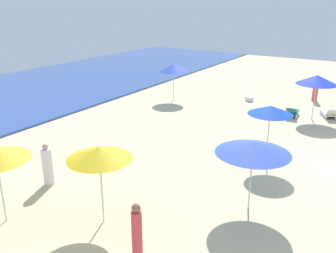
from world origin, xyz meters
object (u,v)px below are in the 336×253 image
(umbrella_0, at_px, (99,153))
(umbrella_5, at_px, (253,148))
(umbrella_2, at_px, (271,110))
(beachgoer_0, at_px, (315,90))
(beachgoer_1, at_px, (137,233))
(lounge_chair_4_0, at_px, (329,113))
(lounge_chair_4_1, at_px, (292,112))
(umbrella_3, at_px, (173,68))
(umbrella_4, at_px, (317,80))
(beachgoer_2, at_px, (48,166))
(cooler_box_1, at_px, (249,99))

(umbrella_0, xyz_separation_m, umbrella_5, (3.16, -3.62, -0.15))
(umbrella_2, relative_size, beachgoer_0, 1.50)
(umbrella_2, xyz_separation_m, beachgoer_1, (-7.97, 0.96, -1.51))
(umbrella_0, distance_m, beachgoer_1, 2.66)
(umbrella_0, relative_size, beachgoer_0, 1.51)
(lounge_chair_4_0, height_order, umbrella_5, umbrella_5)
(umbrella_0, relative_size, lounge_chair_4_1, 1.88)
(umbrella_0, bearing_deg, lounge_chair_4_1, -8.89)
(umbrella_3, distance_m, lounge_chair_4_1, 8.32)
(lounge_chair_4_0, bearing_deg, umbrella_2, 55.35)
(lounge_chair_4_0, height_order, beachgoer_0, beachgoer_0)
(umbrella_3, distance_m, umbrella_4, 9.20)
(umbrella_2, xyz_separation_m, lounge_chair_4_0, (8.27, -1.17, -2.12))
(lounge_chair_4_0, height_order, beachgoer_2, beachgoer_2)
(umbrella_5, relative_size, beachgoer_0, 1.44)
(umbrella_4, bearing_deg, lounge_chair_4_1, 91.89)
(umbrella_2, distance_m, cooler_box_1, 10.46)
(umbrella_0, distance_m, lounge_chair_4_0, 16.02)
(lounge_chair_4_1, relative_size, beachgoer_0, 0.80)
(beachgoer_2, relative_size, cooler_box_1, 3.24)
(lounge_chair_4_1, distance_m, cooler_box_1, 4.01)
(umbrella_3, bearing_deg, umbrella_5, -138.59)
(umbrella_0, distance_m, lounge_chair_4_1, 14.68)
(umbrella_5, height_order, beachgoer_2, umbrella_5)
(cooler_box_1, bearing_deg, lounge_chair_4_0, 26.47)
(umbrella_3, xyz_separation_m, umbrella_4, (0.54, -9.18, 0.09))
(umbrella_5, xyz_separation_m, beachgoer_1, (-4.06, 1.62, -1.36))
(umbrella_0, distance_m, umbrella_4, 14.78)
(umbrella_3, bearing_deg, cooler_box_1, -61.06)
(umbrella_3, xyz_separation_m, beachgoer_2, (-13.09, -2.42, -1.51))
(beachgoer_1, bearing_deg, lounge_chair_4_0, -28.68)
(umbrella_2, distance_m, beachgoer_1, 8.17)
(umbrella_0, height_order, beachgoer_2, umbrella_0)
(umbrella_3, height_order, beachgoer_0, umbrella_3)
(beachgoer_2, bearing_deg, umbrella_3, -167.67)
(beachgoer_1, bearing_deg, beachgoer_0, -22.98)
(umbrella_2, relative_size, lounge_chair_4_0, 1.59)
(beachgoer_1, bearing_deg, umbrella_4, -26.31)
(beachgoer_0, bearing_deg, umbrella_4, -149.68)
(umbrella_4, xyz_separation_m, beachgoer_2, (-13.63, 6.77, -1.60))
(umbrella_4, height_order, beachgoer_0, umbrella_4)
(umbrella_2, distance_m, lounge_chair_4_0, 8.61)
(umbrella_2, height_order, umbrella_4, umbrella_4)
(beachgoer_0, xyz_separation_m, beachgoer_2, (-18.11, 6.01, -0.02))
(umbrella_4, xyz_separation_m, beachgoer_0, (4.49, 0.75, -1.58))
(umbrella_3, height_order, umbrella_5, umbrella_3)
(umbrella_5, bearing_deg, beachgoer_0, 3.66)
(umbrella_3, bearing_deg, beachgoer_2, -169.54)
(lounge_chair_4_1, height_order, umbrella_5, umbrella_5)
(umbrella_0, xyz_separation_m, lounge_chair_4_1, (14.35, -2.24, -2.08))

